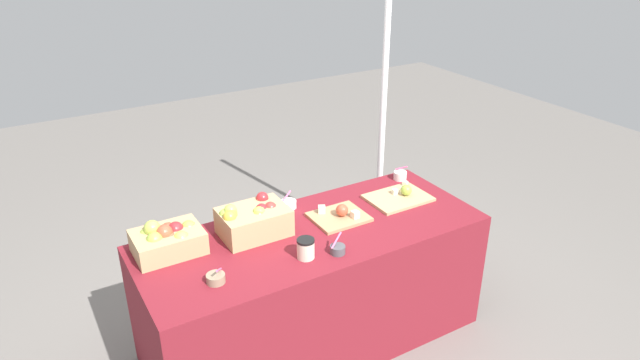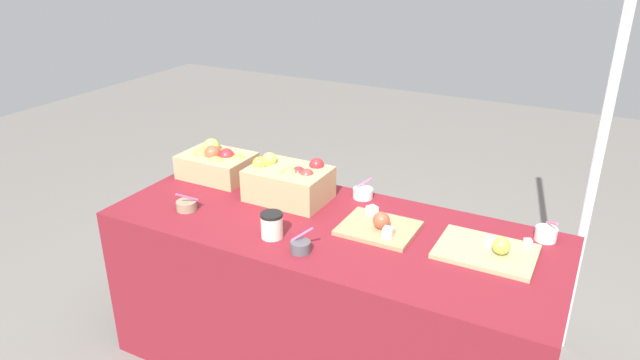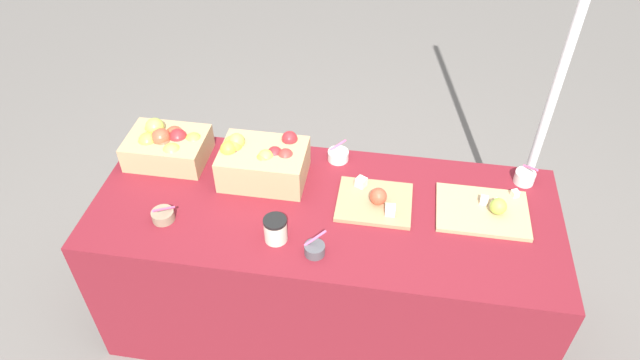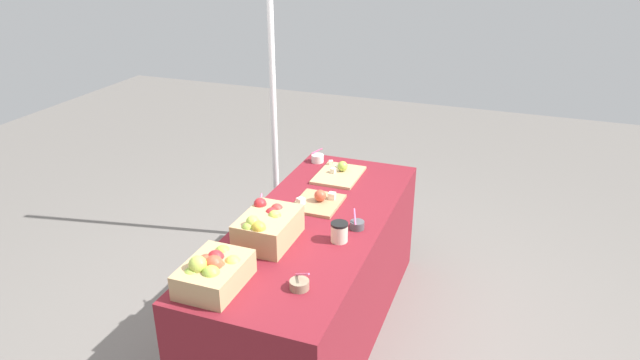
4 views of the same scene
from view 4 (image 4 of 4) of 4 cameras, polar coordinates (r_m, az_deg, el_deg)
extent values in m
plane|color=slate|center=(3.55, -0.59, -14.73)|extent=(10.00, 10.00, 0.00)
cube|color=maroon|center=(3.33, -0.62, -9.75)|extent=(1.90, 0.76, 0.74)
cube|color=tan|center=(2.62, -10.56, -9.30)|extent=(0.34, 0.25, 0.12)
sphere|color=#B2C64C|center=(2.61, -8.74, -8.36)|extent=(0.08, 0.08, 0.08)
sphere|color=#99B742|center=(2.53, -10.89, -9.32)|extent=(0.08, 0.08, 0.08)
sphere|color=#D14C33|center=(2.59, -10.13, -8.87)|extent=(0.08, 0.08, 0.08)
sphere|color=#99B742|center=(2.57, -12.75, -9.39)|extent=(0.08, 0.08, 0.08)
sphere|color=#99B742|center=(2.70, -9.74, -7.33)|extent=(0.08, 0.08, 0.08)
sphere|color=#B2C64C|center=(2.56, -12.18, -8.33)|extent=(0.08, 0.08, 0.08)
sphere|color=#D14C33|center=(2.64, -11.35, -8.17)|extent=(0.08, 0.08, 0.08)
sphere|color=#D14C33|center=(2.57, -10.61, -8.31)|extent=(0.08, 0.08, 0.08)
sphere|color=red|center=(2.64, -10.43, -7.79)|extent=(0.08, 0.08, 0.08)
cube|color=tan|center=(2.92, -5.19, -4.84)|extent=(0.36, 0.25, 0.15)
sphere|color=#99B742|center=(2.80, -7.21, -4.89)|extent=(0.07, 0.07, 0.07)
sphere|color=gold|center=(2.89, -4.43, -3.93)|extent=(0.07, 0.07, 0.07)
sphere|color=gold|center=(2.77, -6.15, -4.81)|extent=(0.07, 0.07, 0.07)
sphere|color=red|center=(3.00, -6.04, -2.43)|extent=(0.07, 0.07, 0.07)
sphere|color=#B2332D|center=(2.97, -4.34, -3.01)|extent=(0.07, 0.07, 0.07)
sphere|color=red|center=(2.79, -6.16, -5.07)|extent=(0.07, 0.07, 0.07)
sphere|color=red|center=(2.94, -4.87, -3.41)|extent=(0.07, 0.07, 0.07)
sphere|color=gold|center=(2.79, -6.44, -4.65)|extent=(0.07, 0.07, 0.07)
sphere|color=#B2C64C|center=(2.80, -6.78, -4.25)|extent=(0.07, 0.07, 0.07)
sphere|color=#B2C64C|center=(2.90, -4.57, -3.69)|extent=(0.07, 0.07, 0.07)
cube|color=tan|center=(3.31, -0.23, -2.34)|extent=(0.30, 0.26, 0.02)
sphere|color=#D14C33|center=(3.30, 0.02, -1.58)|extent=(0.07, 0.07, 0.07)
cube|color=beige|center=(3.27, -1.95, -2.14)|extent=(0.05, 0.05, 0.04)
cube|color=beige|center=(3.33, 1.22, -1.60)|extent=(0.04, 0.04, 0.04)
cube|color=tan|center=(3.69, 1.89, 0.50)|extent=(0.36, 0.27, 0.02)
sphere|color=#99B742|center=(3.71, 2.28, 1.40)|extent=(0.07, 0.07, 0.07)
cube|color=beige|center=(3.69, 1.34, 0.96)|extent=(0.03, 0.03, 0.03)
cube|color=beige|center=(3.82, 1.10, 1.77)|extent=(0.04, 0.04, 0.03)
cube|color=beige|center=(3.73, 1.84, 1.21)|extent=(0.05, 0.05, 0.03)
cylinder|color=silver|center=(3.25, -5.64, -2.77)|extent=(0.09, 0.09, 0.04)
cylinder|color=#EA598C|center=(3.23, -5.99, -2.06)|extent=(0.08, 0.03, 0.06)
cylinder|color=gray|center=(2.58, -2.09, -10.47)|extent=(0.09, 0.09, 0.04)
cylinder|color=#EA598C|center=(2.56, -1.78, -9.45)|extent=(0.06, 0.09, 0.06)
cylinder|color=#4C4C51|center=(3.06, 3.76, -4.53)|extent=(0.08, 0.08, 0.04)
cylinder|color=#EA598C|center=(3.03, 3.49, -3.76)|extent=(0.08, 0.04, 0.07)
cylinder|color=silver|center=(3.90, -0.25, 2.19)|extent=(0.08, 0.08, 0.05)
cylinder|color=#EA598C|center=(3.90, -0.30, 2.93)|extent=(0.05, 0.07, 0.04)
cylinder|color=beige|center=(2.92, 1.95, -5.35)|extent=(0.09, 0.09, 0.09)
cylinder|color=black|center=(2.90, 1.96, -4.45)|extent=(0.09, 0.09, 0.01)
cylinder|color=white|center=(4.05, -4.72, 7.77)|extent=(0.04, 0.04, 2.18)
camera|label=1|loc=(1.81, 68.56, 12.02)|focal=31.60mm
camera|label=2|loc=(3.66, 35.61, 14.03)|focal=32.06mm
camera|label=3|loc=(2.89, 36.08, 22.67)|focal=31.85mm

